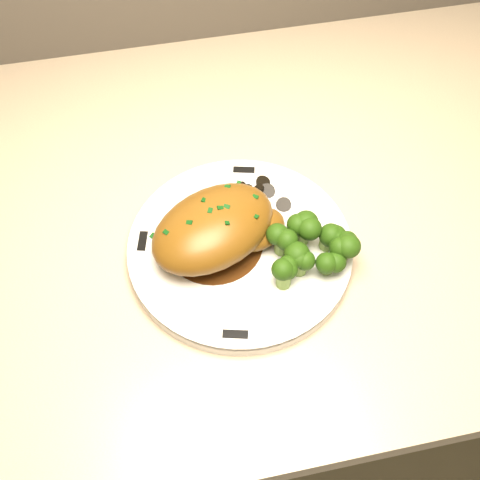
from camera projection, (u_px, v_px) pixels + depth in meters
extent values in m
cube|color=#4B3F22|center=(468.00, 303.00, 1.13)|extent=(1.86, 0.61, 0.80)
cylinder|color=silver|center=(240.00, 249.00, 0.67)|extent=(0.27, 0.27, 0.02)
cube|color=black|center=(244.00, 170.00, 0.73)|extent=(0.03, 0.02, 0.00)
cube|color=black|center=(143.00, 241.00, 0.67)|extent=(0.02, 0.03, 0.00)
cube|color=black|center=(235.00, 334.00, 0.60)|extent=(0.03, 0.02, 0.00)
cube|color=black|center=(338.00, 248.00, 0.66)|extent=(0.02, 0.03, 0.00)
cylinder|color=#3C1E0A|center=(214.00, 243.00, 0.67)|extent=(0.11, 0.11, 0.00)
ellipsoid|color=brown|center=(213.00, 228.00, 0.64)|extent=(0.17, 0.15, 0.06)
ellipsoid|color=brown|center=(257.00, 229.00, 0.66)|extent=(0.08, 0.07, 0.03)
cube|color=#0B360B|center=(175.00, 233.00, 0.61)|extent=(0.01, 0.00, 0.00)
cube|color=#0B360B|center=(189.00, 223.00, 0.62)|extent=(0.01, 0.00, 0.00)
cube|color=#0B360B|center=(203.00, 214.00, 0.62)|extent=(0.01, 0.00, 0.00)
cube|color=#0B360B|center=(216.00, 206.00, 0.63)|extent=(0.01, 0.00, 0.00)
cube|color=#0B360B|center=(230.00, 199.00, 0.63)|extent=(0.01, 0.00, 0.00)
cube|color=#0B360B|center=(243.00, 193.00, 0.64)|extent=(0.01, 0.00, 0.00)
cylinder|color=black|center=(274.00, 197.00, 0.70)|extent=(0.01, 0.01, 0.01)
cylinder|color=black|center=(272.00, 192.00, 0.70)|extent=(0.02, 0.02, 0.01)
cylinder|color=black|center=(266.00, 188.00, 0.70)|extent=(0.02, 0.02, 0.01)
cylinder|color=black|center=(258.00, 189.00, 0.71)|extent=(0.02, 0.02, 0.01)
cylinder|color=black|center=(250.00, 188.00, 0.71)|extent=(0.01, 0.01, 0.01)
cylinder|color=black|center=(242.00, 189.00, 0.70)|extent=(0.02, 0.02, 0.01)
cylinder|color=black|center=(235.00, 195.00, 0.70)|extent=(0.02, 0.02, 0.01)
cylinder|color=black|center=(232.00, 198.00, 0.70)|extent=(0.02, 0.02, 0.00)
cylinder|color=black|center=(231.00, 202.00, 0.69)|extent=(0.02, 0.02, 0.01)
cylinder|color=black|center=(234.00, 209.00, 0.69)|extent=(0.02, 0.02, 0.01)
cylinder|color=black|center=(240.00, 210.00, 0.69)|extent=(0.02, 0.02, 0.01)
cylinder|color=black|center=(247.00, 210.00, 0.68)|extent=(0.02, 0.02, 0.01)
cylinder|color=black|center=(256.00, 212.00, 0.69)|extent=(0.02, 0.02, 0.01)
cylinder|color=black|center=(264.00, 209.00, 0.69)|extent=(0.02, 0.02, 0.01)
cylinder|color=black|center=(271.00, 204.00, 0.69)|extent=(0.03, 0.03, 0.02)
cylinder|color=black|center=(274.00, 202.00, 0.70)|extent=(0.03, 0.02, 0.02)
cylinder|color=olive|center=(282.00, 246.00, 0.65)|extent=(0.02, 0.02, 0.02)
sphere|color=black|center=(283.00, 238.00, 0.64)|extent=(0.02, 0.02, 0.02)
cylinder|color=olive|center=(302.00, 236.00, 0.66)|extent=(0.02, 0.02, 0.02)
sphere|color=black|center=(303.00, 228.00, 0.65)|extent=(0.02, 0.02, 0.02)
cylinder|color=olive|center=(327.00, 241.00, 0.66)|extent=(0.02, 0.02, 0.02)
sphere|color=black|center=(328.00, 234.00, 0.64)|extent=(0.02, 0.02, 0.02)
cylinder|color=olive|center=(300.00, 266.00, 0.64)|extent=(0.02, 0.02, 0.02)
sphere|color=black|center=(301.00, 259.00, 0.63)|extent=(0.02, 0.02, 0.02)
cylinder|color=olive|center=(327.00, 265.00, 0.64)|extent=(0.02, 0.02, 0.02)
sphere|color=black|center=(329.00, 257.00, 0.63)|extent=(0.02, 0.02, 0.02)
cylinder|color=olive|center=(342.00, 252.00, 0.65)|extent=(0.02, 0.02, 0.02)
sphere|color=black|center=(344.00, 244.00, 0.64)|extent=(0.02, 0.02, 0.02)
cylinder|color=olive|center=(284.00, 279.00, 0.63)|extent=(0.02, 0.02, 0.02)
sphere|color=black|center=(284.00, 272.00, 0.62)|extent=(0.02, 0.02, 0.02)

